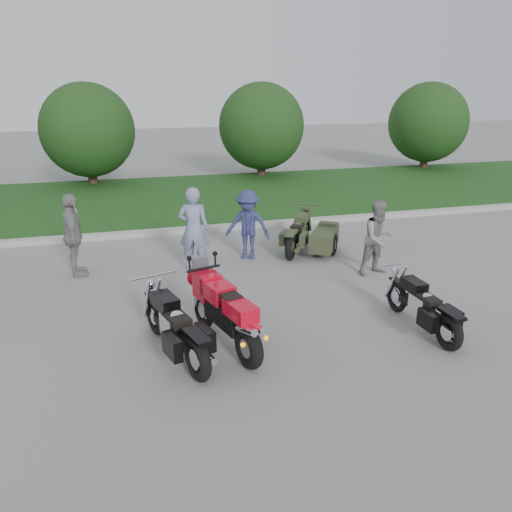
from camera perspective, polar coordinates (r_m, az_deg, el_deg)
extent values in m
plane|color=gray|center=(8.54, -0.62, -8.36)|extent=(80.00, 80.00, 0.00)
cube|color=#A9A79F|center=(14.01, -6.83, 3.02)|extent=(60.00, 0.30, 0.15)
cube|color=#2A5C1F|center=(18.01, -8.85, 6.55)|extent=(60.00, 8.00, 0.14)
cylinder|color=#3F2B1C|center=(21.13, -18.23, 9.15)|extent=(0.36, 0.36, 1.20)
sphere|color=#183814|center=(20.93, -18.69, 13.46)|extent=(3.60, 3.60, 3.60)
cylinder|color=#3F2B1C|center=(21.91, 0.61, 10.43)|extent=(0.36, 0.36, 1.20)
sphere|color=#183814|center=(21.72, 0.63, 14.61)|extent=(3.60, 3.60, 3.60)
cylinder|color=#3F2B1C|center=(25.26, 18.68, 10.62)|extent=(0.36, 0.36, 1.20)
sphere|color=#183814|center=(25.10, 19.07, 14.23)|extent=(3.60, 3.60, 3.60)
torus|color=black|center=(7.34, -0.82, -10.42)|extent=(0.37, 0.68, 0.65)
torus|color=black|center=(8.55, -6.00, -6.08)|extent=(0.29, 0.64, 0.63)
cube|color=black|center=(7.77, -3.48, -6.56)|extent=(0.54, 0.99, 0.37)
cube|color=red|center=(7.85, -4.35, -4.02)|extent=(0.50, 0.65, 0.27)
cube|color=red|center=(7.29, -1.78, -6.24)|extent=(0.46, 0.64, 0.23)
cube|color=black|center=(7.53, -3.05, -4.71)|extent=(0.36, 0.43, 0.11)
cube|color=red|center=(8.19, -5.57, -3.36)|extent=(0.46, 0.50, 0.42)
cylinder|color=silver|center=(7.11, -1.11, -8.48)|extent=(0.24, 0.50, 0.23)
cylinder|color=silver|center=(7.17, -0.08, -8.20)|extent=(0.24, 0.50, 0.23)
torus|color=black|center=(7.10, -6.68, -11.59)|extent=(0.35, 0.69, 0.67)
torus|color=black|center=(8.44, -11.45, -6.73)|extent=(0.29, 0.64, 0.63)
cube|color=black|center=(7.72, -9.33, -8.37)|extent=(0.54, 1.19, 0.14)
cube|color=silver|center=(7.68, -9.36, -7.85)|extent=(0.41, 0.51, 0.34)
cube|color=black|center=(7.81, -10.31, -5.19)|extent=(0.42, 0.60, 0.22)
cube|color=black|center=(7.48, -8.99, -7.09)|extent=(0.40, 0.55, 0.12)
cube|color=black|center=(6.93, -6.80, -9.07)|extent=(0.36, 0.58, 0.06)
cylinder|color=silver|center=(7.56, -6.98, -10.05)|extent=(0.40, 1.07, 0.10)
torus|color=black|center=(8.36, 21.18, -8.12)|extent=(0.17, 0.61, 0.60)
torus|color=black|center=(9.42, 15.78, -4.50)|extent=(0.13, 0.57, 0.57)
cube|color=black|center=(8.84, 18.36, -5.74)|extent=(0.23, 1.07, 0.12)
cube|color=silver|center=(8.81, 18.41, -5.33)|extent=(0.28, 0.41, 0.31)
cube|color=black|center=(8.91, 17.61, -3.22)|extent=(0.27, 0.50, 0.19)
cube|color=black|center=(8.65, 19.02, -4.70)|extent=(0.26, 0.45, 0.11)
cube|color=black|center=(8.22, 21.44, -6.15)|extent=(0.21, 0.49, 0.05)
cylinder|color=silver|center=(8.76, 20.29, -7.10)|extent=(0.13, 0.98, 0.09)
torus|color=black|center=(11.67, 3.99, 1.04)|extent=(0.49, 0.62, 0.64)
torus|color=black|center=(13.12, 5.67, 2.98)|extent=(0.43, 0.57, 0.60)
cube|color=black|center=(12.37, 4.89, 2.44)|extent=(0.79, 1.06, 0.13)
cube|color=#363F24|center=(12.35, 4.90, 2.78)|extent=(0.47, 0.51, 0.33)
cube|color=#363F24|center=(12.54, 5.23, 4.28)|extent=(0.51, 0.58, 0.21)
cube|color=black|center=(12.17, 4.77, 3.36)|extent=(0.48, 0.54, 0.11)
cube|color=#363F24|center=(11.57, 4.03, 2.64)|extent=(0.46, 0.55, 0.06)
cylinder|color=#363F24|center=(12.07, 5.29, 1.33)|extent=(0.65, 0.92, 0.09)
cube|color=#363F24|center=(12.16, 7.81, 1.94)|extent=(1.11, 1.31, 0.42)
torus|color=black|center=(12.16, 8.88, 1.32)|extent=(0.38, 0.50, 0.53)
imported|color=#7D85AA|center=(10.96, -7.12, 3.06)|extent=(0.79, 0.66, 1.86)
imported|color=gray|center=(10.98, 13.85, 2.03)|extent=(0.88, 0.73, 1.63)
imported|color=navy|center=(11.63, -0.95, 3.57)|extent=(1.22, 1.05, 1.63)
imported|color=gray|center=(11.21, -20.17, 2.19)|extent=(0.55, 1.09, 1.79)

